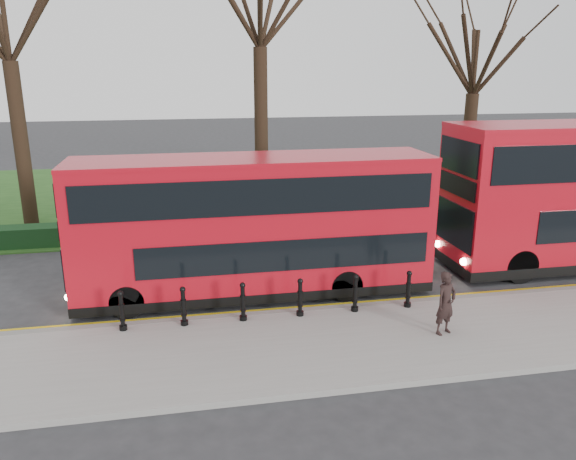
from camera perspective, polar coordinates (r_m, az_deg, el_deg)
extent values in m
plane|color=#28282B|center=(16.29, -4.51, -7.52)|extent=(120.00, 120.00, 0.00)
cube|color=gray|center=(13.58, -3.06, -12.27)|extent=(60.00, 4.00, 0.15)
cube|color=slate|center=(15.35, -4.09, -8.75)|extent=(60.00, 0.25, 0.16)
cube|color=#204818|center=(30.57, -7.71, 3.82)|extent=(60.00, 18.00, 0.06)
cube|color=black|center=(22.54, -6.49, 0.33)|extent=(60.00, 0.90, 0.80)
cube|color=yellow|center=(15.65, -4.22, -8.52)|extent=(60.00, 0.10, 0.01)
cube|color=yellow|center=(15.83, -4.31, -8.22)|extent=(60.00, 0.10, 0.01)
cylinder|color=black|center=(25.85, -25.45, 7.68)|extent=(0.60, 0.60, 6.77)
cylinder|color=black|center=(25.24, -2.73, 9.72)|extent=(0.60, 0.60, 7.36)
cylinder|color=black|center=(28.55, 17.77, 7.70)|extent=(0.60, 0.60, 5.34)
cylinder|color=black|center=(14.81, -16.52, -7.95)|extent=(0.15, 0.15, 1.00)
cylinder|color=black|center=(14.72, -10.56, -7.69)|extent=(0.15, 0.15, 1.00)
cylinder|color=black|center=(14.78, -4.60, -7.34)|extent=(0.15, 0.15, 1.00)
cylinder|color=black|center=(15.00, 1.24, -6.92)|extent=(0.15, 0.15, 1.00)
cylinder|color=black|center=(15.37, 6.84, -6.45)|extent=(0.15, 0.15, 1.00)
cylinder|color=black|center=(15.88, 12.12, -5.95)|extent=(0.15, 0.15, 1.00)
cube|color=#AA0C19|center=(16.31, -3.43, 0.81)|extent=(10.26, 2.33, 3.78)
cube|color=black|center=(16.93, -3.32, -5.52)|extent=(10.28, 2.35, 0.28)
cube|color=black|center=(15.51, -0.08, -2.60)|extent=(8.21, 0.04, 0.89)
cube|color=black|center=(14.93, -2.91, 3.33)|extent=(9.70, 0.04, 0.98)
cube|color=black|center=(16.41, -21.57, 0.87)|extent=(0.06, 2.05, 0.51)
cylinder|color=black|center=(15.88, -16.04, -6.96)|extent=(0.93, 0.28, 0.93)
cylinder|color=black|center=(17.78, -15.51, -4.38)|extent=(0.93, 0.28, 0.93)
cylinder|color=black|center=(16.42, 5.93, -5.59)|extent=(0.93, 0.28, 0.93)
cylinder|color=black|center=(18.27, 4.10, -3.24)|extent=(0.93, 0.28, 0.93)
cube|color=black|center=(18.56, 16.74, 4.38)|extent=(0.06, 2.40, 0.60)
cylinder|color=black|center=(19.07, 22.53, -3.39)|extent=(1.09, 0.33, 1.09)
cylinder|color=black|center=(21.00, 19.02, -1.26)|extent=(1.09, 0.33, 1.09)
imported|color=black|center=(14.46, 15.74, -7.17)|extent=(0.69, 0.58, 1.61)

